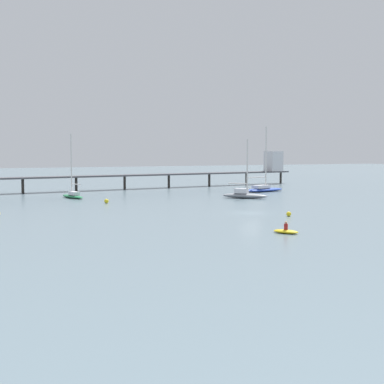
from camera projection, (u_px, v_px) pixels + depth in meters
ground_plane at (250, 213)px, 70.57m from camera, size 400.00×400.00×0.00m
pier at (183, 170)px, 120.59m from camera, size 81.93×12.54×7.47m
sailboat_gray at (244, 194)px, 92.43m from camera, size 6.54×6.79×9.46m
sailboat_blue at (263, 188)px, 107.13m from camera, size 9.82×4.79×12.06m
sailboat_green at (73, 194)px, 92.81m from camera, size 2.81×7.10×10.37m
dinghy_yellow at (286, 231)px, 53.32m from camera, size 2.16×2.71×1.14m
mooring_buoy_mid at (289, 214)px, 67.10m from camera, size 0.57×0.57×0.57m
mooring_buoy_outer at (106, 201)px, 83.63m from camera, size 0.64×0.64×0.64m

